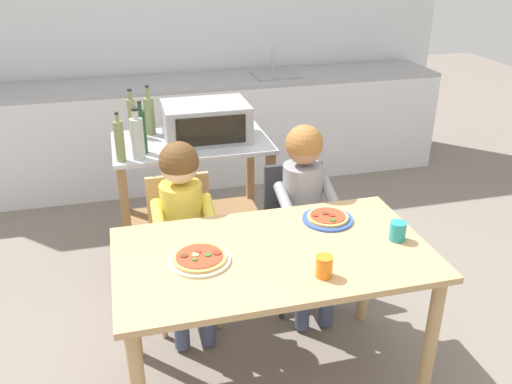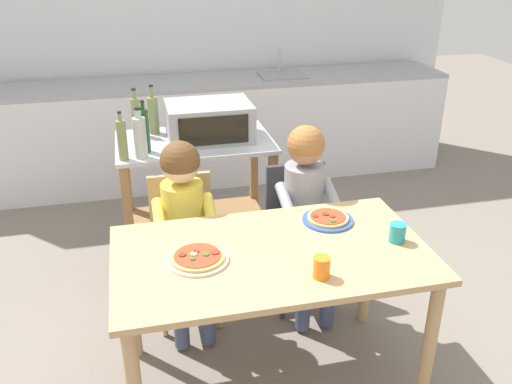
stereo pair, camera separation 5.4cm
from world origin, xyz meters
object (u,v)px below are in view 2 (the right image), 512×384
at_px(pizza_plate_cream, 198,258).
at_px(bottle_tall_green_wine, 122,140).
at_px(bottle_dark_olive_oil, 140,137).
at_px(bottle_slim_sauce, 136,116).
at_px(drinking_cup_teal, 397,233).
at_px(child_in_yellow_shirt, 184,214).
at_px(kitchen_island_cart, 196,183).
at_px(pizza_plate_blue_rimmed, 328,219).
at_px(dining_chair_left, 184,238).
at_px(dining_table, 271,271).
at_px(bottle_clear_vinegar, 153,114).
at_px(dining_chair_right, 299,225).
at_px(child_in_grey_shirt, 307,199).
at_px(toaster_oven, 209,121).
at_px(drinking_cup_orange, 322,267).
at_px(bottle_brown_beer, 145,130).

bearing_deg(pizza_plate_cream, bottle_tall_green_wine, 106.63).
bearing_deg(bottle_tall_green_wine, bottle_dark_olive_oil, 5.01).
relative_size(bottle_slim_sauce, drinking_cup_teal, 3.35).
relative_size(bottle_dark_olive_oil, child_in_yellow_shirt, 0.28).
xyz_separation_m(bottle_tall_green_wine, drinking_cup_teal, (1.18, -0.97, -0.20)).
bearing_deg(kitchen_island_cart, pizza_plate_cream, -96.94).
xyz_separation_m(pizza_plate_cream, pizza_plate_blue_rimmed, (0.66, 0.21, -0.00)).
relative_size(dining_chair_left, drinking_cup_teal, 9.22).
bearing_deg(dining_table, bottle_clear_vinegar, 106.97).
relative_size(dining_chair_right, child_in_grey_shirt, 0.75).
relative_size(child_in_yellow_shirt, pizza_plate_blue_rimmed, 4.23).
distance_m(toaster_oven, bottle_clear_vinegar, 0.37).
xyz_separation_m(dining_table, drinking_cup_orange, (0.15, -0.24, 0.15)).
height_order(dining_chair_left, child_in_yellow_shirt, child_in_yellow_shirt).
relative_size(bottle_dark_olive_oil, dining_table, 0.21).
bearing_deg(pizza_plate_blue_rimmed, bottle_brown_beer, 134.87).
relative_size(bottle_dark_olive_oil, pizza_plate_blue_rimmed, 1.18).
xyz_separation_m(bottle_dark_olive_oil, dining_chair_left, (0.18, -0.29, -0.50)).
distance_m(bottle_clear_vinegar, drinking_cup_teal, 1.71).
bearing_deg(drinking_cup_teal, bottle_slim_sauce, 128.20).
bearing_deg(dining_chair_left, dining_table, -63.36).
distance_m(bottle_tall_green_wine, child_in_grey_shirt, 1.06).
height_order(bottle_brown_beer, drinking_cup_teal, bottle_brown_beer).
height_order(child_in_yellow_shirt, drinking_cup_orange, child_in_yellow_shirt).
bearing_deg(pizza_plate_cream, dining_chair_right, 44.41).
height_order(bottle_slim_sauce, dining_chair_left, bottle_slim_sauce).
height_order(bottle_dark_olive_oil, child_in_grey_shirt, bottle_dark_olive_oil).
height_order(dining_chair_right, child_in_yellow_shirt, child_in_yellow_shirt).
distance_m(dining_table, drinking_cup_teal, 0.59).
bearing_deg(dining_chair_left, child_in_grey_shirt, -10.38).
height_order(dining_chair_right, pizza_plate_cream, dining_chair_right).
bearing_deg(toaster_oven, dining_chair_left, -114.92).
bearing_deg(toaster_oven, drinking_cup_orange, -80.51).
xyz_separation_m(bottle_dark_olive_oil, pizza_plate_blue_rimmed, (0.84, -0.73, -0.24)).
relative_size(bottle_slim_sauce, pizza_plate_cream, 1.10).
distance_m(kitchen_island_cart, bottle_clear_vinegar, 0.50).
relative_size(bottle_dark_olive_oil, dining_chair_right, 0.36).
relative_size(dining_chair_left, drinking_cup_orange, 8.85).
bearing_deg(drinking_cup_teal, bottle_tall_green_wine, 140.44).
height_order(dining_table, pizza_plate_cream, pizza_plate_cream).
height_order(child_in_grey_shirt, drinking_cup_orange, child_in_grey_shirt).
distance_m(toaster_oven, dining_table, 1.21).
bearing_deg(drinking_cup_teal, child_in_yellow_shirt, 147.25).
bearing_deg(pizza_plate_blue_rimmed, bottle_clear_vinegar, 123.29).
relative_size(dining_chair_left, child_in_grey_shirt, 0.75).
xyz_separation_m(kitchen_island_cart, toaster_oven, (0.10, 0.01, 0.40)).
relative_size(dining_table, child_in_grey_shirt, 1.28).
relative_size(toaster_oven, bottle_brown_beer, 1.66).
distance_m(dining_table, drinking_cup_orange, 0.31).
bearing_deg(drinking_cup_orange, bottle_dark_olive_oil, 119.11).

